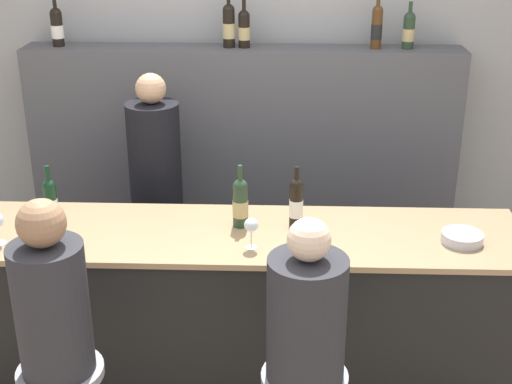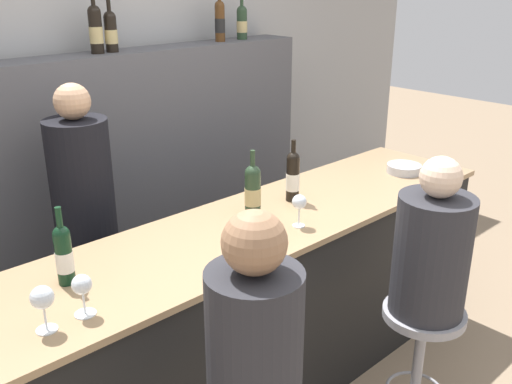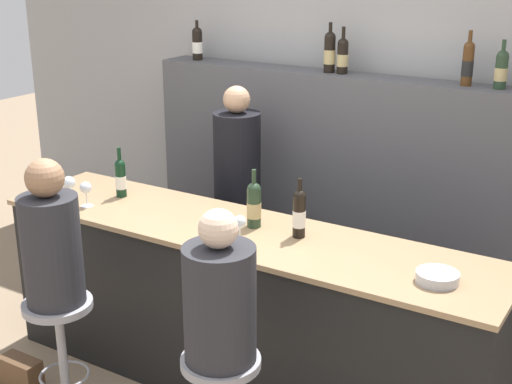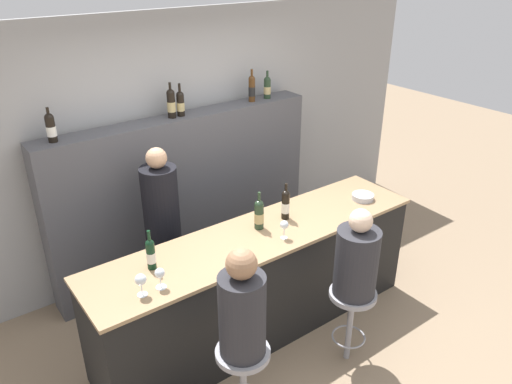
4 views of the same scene
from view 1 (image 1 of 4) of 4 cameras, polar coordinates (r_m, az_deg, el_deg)
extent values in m
cube|color=#9E9E9E|center=(4.87, -0.88, 7.78)|extent=(6.40, 0.05, 2.60)
cube|color=black|center=(3.85, -1.95, -10.04)|extent=(2.94, 0.65, 0.95)
cube|color=#997A56|center=(3.60, -2.05, -3.45)|extent=(2.98, 0.69, 0.03)
cube|color=#4C4C51|center=(4.80, -0.98, 1.69)|extent=(2.79, 0.28, 1.67)
cylinder|color=black|center=(3.80, -16.07, -0.97)|extent=(0.07, 0.07, 0.21)
cylinder|color=white|center=(3.81, -16.05, -1.11)|extent=(0.07, 0.07, 0.08)
sphere|color=black|center=(3.76, -16.24, 0.47)|extent=(0.07, 0.07, 0.07)
cylinder|color=black|center=(3.74, -16.34, 1.34)|extent=(0.02, 0.02, 0.10)
cylinder|color=#233823|center=(3.62, -1.26, -1.16)|extent=(0.08, 0.08, 0.22)
cylinder|color=tan|center=(3.62, -1.26, -1.31)|extent=(0.08, 0.08, 0.09)
sphere|color=#233823|center=(3.58, -1.27, 0.43)|extent=(0.08, 0.08, 0.08)
cylinder|color=#233823|center=(3.55, -1.28, 1.40)|extent=(0.02, 0.02, 0.10)
cylinder|color=black|center=(3.61, 3.22, -1.13)|extent=(0.07, 0.07, 0.23)
cylinder|color=white|center=(3.62, 3.22, -1.30)|extent=(0.07, 0.07, 0.09)
sphere|color=black|center=(3.57, 3.27, 0.56)|extent=(0.07, 0.07, 0.07)
cylinder|color=black|center=(3.55, 3.28, 1.40)|extent=(0.02, 0.02, 0.08)
cylinder|color=black|center=(4.76, -15.61, 12.38)|extent=(0.07, 0.07, 0.20)
cylinder|color=white|center=(4.76, -15.60, 12.26)|extent=(0.08, 0.08, 0.08)
sphere|color=black|center=(4.74, -15.74, 13.57)|extent=(0.07, 0.07, 0.07)
cylinder|color=black|center=(4.74, -15.81, 14.18)|extent=(0.02, 0.02, 0.07)
cylinder|color=black|center=(4.55, -2.18, 12.91)|extent=(0.07, 0.07, 0.23)
cylinder|color=tan|center=(4.56, -2.18, 12.77)|extent=(0.08, 0.08, 0.09)
sphere|color=black|center=(4.54, -2.21, 14.35)|extent=(0.07, 0.07, 0.07)
cylinder|color=black|center=(4.53, -2.22, 15.06)|extent=(0.02, 0.02, 0.08)
cylinder|color=black|center=(4.55, -0.96, 12.70)|extent=(0.07, 0.07, 0.20)
cylinder|color=tan|center=(4.55, -0.96, 12.58)|extent=(0.07, 0.07, 0.08)
sphere|color=black|center=(4.53, -0.97, 13.92)|extent=(0.07, 0.07, 0.07)
cylinder|color=black|center=(4.53, -0.97, 14.70)|extent=(0.02, 0.02, 0.10)
cylinder|color=#4C2D14|center=(4.58, 9.62, 12.68)|extent=(0.07, 0.07, 0.23)
cylinder|color=black|center=(4.58, 9.61, 12.54)|extent=(0.07, 0.07, 0.09)
sphere|color=#4C2D14|center=(4.56, 9.72, 14.11)|extent=(0.07, 0.07, 0.07)
cylinder|color=#4C2D14|center=(4.55, 9.77, 14.80)|extent=(0.02, 0.02, 0.08)
cylinder|color=#233823|center=(4.61, 12.10, 12.31)|extent=(0.07, 0.07, 0.19)
cylinder|color=tan|center=(4.61, 12.09, 12.19)|extent=(0.07, 0.07, 0.08)
sphere|color=#233823|center=(4.60, 12.20, 13.47)|extent=(0.07, 0.07, 0.07)
cylinder|color=#233823|center=(4.59, 12.26, 14.16)|extent=(0.02, 0.02, 0.08)
cylinder|color=silver|center=(3.65, -17.83, -3.97)|extent=(0.08, 0.08, 0.00)
cylinder|color=silver|center=(3.63, -17.91, -3.35)|extent=(0.01, 0.01, 0.08)
sphere|color=silver|center=(3.60, -18.05, -2.30)|extent=(0.07, 0.07, 0.07)
cylinder|color=silver|center=(3.44, -0.38, -4.47)|extent=(0.06, 0.06, 0.00)
cylinder|color=silver|center=(3.42, -0.38, -3.78)|extent=(0.01, 0.01, 0.09)
sphere|color=silver|center=(3.39, -0.38, -2.65)|extent=(0.07, 0.07, 0.07)
cylinder|color=#B7B7BC|center=(3.62, 16.16, -3.53)|extent=(0.20, 0.20, 0.05)
cylinder|color=gray|center=(3.28, -15.38, -13.74)|extent=(0.37, 0.37, 0.04)
cylinder|color=#28282D|center=(3.11, -15.98, -9.03)|extent=(0.31, 0.31, 0.59)
sphere|color=#936B4C|center=(2.92, -16.81, -2.41)|extent=(0.20, 0.20, 0.20)
cylinder|color=gray|center=(3.14, 3.91, -14.62)|extent=(0.37, 0.37, 0.04)
cylinder|color=#28282D|center=(2.97, 4.06, -10.10)|extent=(0.33, 0.33, 0.55)
sphere|color=beige|center=(2.79, 4.26, -3.82)|extent=(0.18, 0.18, 0.18)
cylinder|color=black|center=(4.45, -7.84, -1.90)|extent=(0.32, 0.32, 1.43)
sphere|color=tan|center=(4.18, -8.43, 8.19)|extent=(0.18, 0.18, 0.18)
camera|label=2|loc=(2.45, -51.15, 3.36)|focal=40.00mm
camera|label=3|loc=(1.75, 85.77, -1.96)|focal=50.00mm
camera|label=4|loc=(2.46, -83.53, 16.12)|focal=35.00mm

